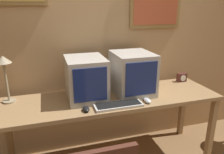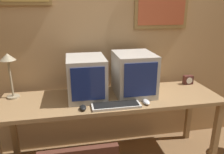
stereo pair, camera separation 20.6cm
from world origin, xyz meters
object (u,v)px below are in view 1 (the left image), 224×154
monitor_right (132,73)px  keyboard_main (118,105)px  desk_lamp (4,67)px  desk_clock (182,77)px  mouse_near_keyboard (147,100)px  monitor_left (86,78)px  mouse_far_corner (86,109)px

monitor_right → keyboard_main: bearing=-131.5°
desk_lamp → desk_clock: bearing=0.9°
monitor_right → mouse_near_keyboard: monitor_right is taller
keyboard_main → monitor_left: bearing=130.5°
mouse_near_keyboard → monitor_left: bearing=152.3°
monitor_right → desk_clock: 0.72m
mouse_far_corner → desk_lamp: size_ratio=0.23×
monitor_left → desk_clock: (1.16, 0.14, -0.15)m
keyboard_main → desk_clock: size_ratio=4.11×
monitor_left → desk_clock: monitor_left is taller
keyboard_main → desk_lamp: (-0.94, 0.39, 0.32)m
monitor_left → monitor_right: monitor_right is taller
monitor_right → desk_clock: monitor_right is taller
monitor_right → mouse_far_corner: size_ratio=4.34×
keyboard_main → desk_clock: 1.01m
mouse_near_keyboard → desk_clock: bearing=32.8°
monitor_left → mouse_near_keyboard: monitor_left is taller
keyboard_main → desk_lamp: 1.06m
monitor_right → mouse_far_corner: 0.62m
keyboard_main → mouse_far_corner: size_ratio=4.28×
monitor_left → desk_lamp: (-0.70, 0.11, 0.14)m
monitor_right → desk_lamp: (-1.17, 0.12, 0.13)m
monitor_left → desk_clock: 1.18m
keyboard_main → desk_clock: bearing=24.3°
monitor_right → mouse_near_keyboard: size_ratio=4.10×
keyboard_main → mouse_near_keyboard: 0.28m
keyboard_main → desk_lamp: desk_lamp is taller
monitor_left → keyboard_main: monitor_left is taller
mouse_near_keyboard → desk_clock: desk_clock is taller
keyboard_main → mouse_near_keyboard: size_ratio=4.04×
desk_clock → desk_lamp: bearing=-179.1°
keyboard_main → mouse_far_corner: bearing=-179.3°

